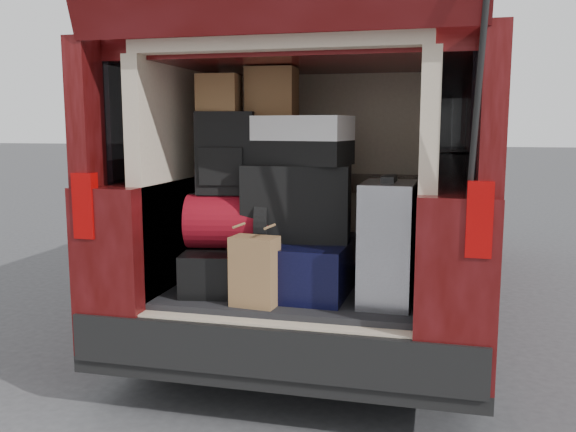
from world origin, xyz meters
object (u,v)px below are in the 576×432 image
silver_roller (388,243)px  twotone_duffel (295,140)px  black_soft_case (297,202)px  red_duffel (229,221)px  black_hardshell (226,268)px  navy_hardshell (302,265)px  backpack (226,153)px  kraft_bag (255,271)px

silver_roller → twotone_duffel: 0.69m
silver_roller → black_soft_case: 0.51m
red_duffel → silver_roller: bearing=-14.0°
black_hardshell → navy_hardshell: (0.40, 0.04, 0.03)m
silver_roller → navy_hardshell: bearing=167.9°
navy_hardshell → black_soft_case: bearing=140.2°
black_hardshell → black_soft_case: size_ratio=1.00×
backpack → black_soft_case: bearing=-4.4°
red_duffel → twotone_duffel: bearing=3.9°
red_duffel → black_soft_case: (0.34, 0.07, 0.10)m
black_hardshell → twotone_duffel: (0.35, 0.07, 0.65)m
kraft_bag → navy_hardshell: bearing=69.6°
kraft_bag → backpack: backpack is taller
navy_hardshell → black_hardshell: bearing=-172.9°
silver_roller → black_soft_case: bearing=165.6°
navy_hardshell → red_duffel: size_ratio=1.41×
twotone_duffel → black_soft_case: bearing=-25.5°
red_duffel → backpack: (-0.02, 0.04, 0.35)m
black_hardshell → black_soft_case: bearing=0.6°
red_duffel → twotone_duffel: 0.53m
red_duffel → black_soft_case: bearing=1.8°
black_hardshell → navy_hardshell: navy_hardshell is taller
kraft_bag → red_duffel: (-0.22, 0.27, 0.18)m
twotone_duffel → silver_roller: bearing=-7.0°
black_hardshell → backpack: 0.59m
black_hardshell → kraft_bag: kraft_bag is taller
black_soft_case → red_duffel: bearing=-174.2°
navy_hardshell → red_duffel: bearing=-172.3°
navy_hardshell → backpack: (-0.40, -0.00, 0.56)m
navy_hardshell → black_soft_case: (-0.03, 0.03, 0.32)m
kraft_bag → black_soft_case: (0.13, 0.34, 0.29)m
black_soft_case → twotone_duffel: (-0.01, 0.01, 0.31)m
kraft_bag → black_soft_case: 0.46m
silver_roller → twotone_duffel: size_ratio=1.07×
kraft_bag → red_duffel: red_duffel is taller
black_hardshell → backpack: backpack is taller
navy_hardshell → kraft_bag: 0.35m
black_hardshell → red_duffel: size_ratio=1.24×
kraft_bag → twotone_duffel: 0.70m
navy_hardshell → silver_roller: (0.43, -0.11, 0.16)m
black_hardshell → silver_roller: bearing=-14.3°
black_soft_case → twotone_duffel: 0.31m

